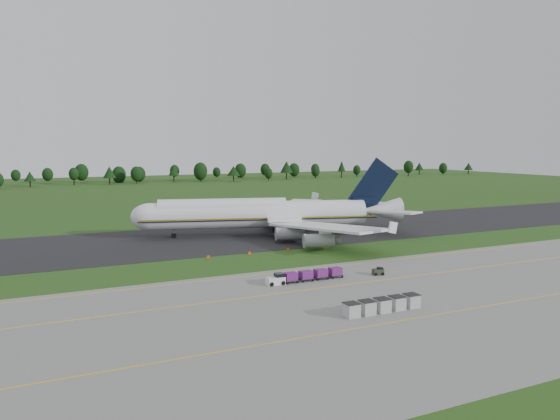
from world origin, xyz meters
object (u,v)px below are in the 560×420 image
aircraft (265,214)px  uld_row (382,305)px  edge_markers (269,252)px  utility_cart (378,272)px  baggage_train (304,276)px

aircraft → uld_row: bearing=-99.9°
uld_row → edge_markers: size_ratio=0.43×
uld_row → edge_markers: uld_row is taller
aircraft → utility_cart: size_ratio=33.69×
baggage_train → uld_row: size_ratio=1.17×
baggage_train → uld_row: 18.94m
utility_cart → uld_row: size_ratio=0.17×
aircraft → baggage_train: size_ratio=4.97×
utility_cart → edge_markers: (-8.72, 25.33, -0.27)m
edge_markers → aircraft: bearing=68.4°
baggage_train → utility_cart: bearing=-6.9°
aircraft → edge_markers: size_ratio=2.53×
baggage_train → aircraft: bearing=74.1°
aircraft → baggage_train: 45.82m
baggage_train → edge_markers: size_ratio=0.51×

